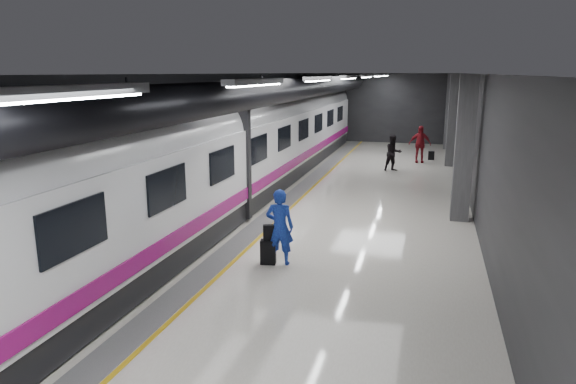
% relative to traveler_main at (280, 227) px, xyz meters
% --- Properties ---
extents(ground, '(40.00, 40.00, 0.00)m').
position_rel_traveler_main_xyz_m(ground, '(-0.18, 3.23, -0.93)').
color(ground, white).
rests_on(ground, ground).
extents(platform_hall, '(10.02, 40.02, 4.51)m').
position_rel_traveler_main_xyz_m(platform_hall, '(-0.46, 4.18, 2.61)').
color(platform_hall, black).
rests_on(platform_hall, ground).
extents(train, '(3.05, 38.00, 4.05)m').
position_rel_traveler_main_xyz_m(train, '(-3.43, 3.23, 1.14)').
color(train, black).
rests_on(train, ground).
extents(traveler_main, '(0.71, 0.49, 1.86)m').
position_rel_traveler_main_xyz_m(traveler_main, '(0.00, 0.00, 0.00)').
color(traveler_main, blue).
rests_on(traveler_main, ground).
extents(suitcase_main, '(0.40, 0.29, 0.60)m').
position_rel_traveler_main_xyz_m(suitcase_main, '(-0.27, -0.09, -0.63)').
color(suitcase_main, black).
rests_on(suitcase_main, ground).
extents(shoulder_bag, '(0.32, 0.25, 0.38)m').
position_rel_traveler_main_xyz_m(shoulder_bag, '(-0.25, -0.07, -0.14)').
color(shoulder_bag, black).
rests_on(shoulder_bag, suitcase_main).
extents(traveler_far_a, '(1.04, 0.97, 1.71)m').
position_rel_traveler_main_xyz_m(traveler_far_a, '(1.69, 13.02, -0.08)').
color(traveler_far_a, black).
rests_on(traveler_far_a, ground).
extents(traveler_far_b, '(1.17, 0.61, 1.90)m').
position_rel_traveler_main_xyz_m(traveler_far_b, '(2.82, 15.75, 0.02)').
color(traveler_far_b, maroon).
rests_on(traveler_far_b, ground).
extents(suitcase_far, '(0.32, 0.22, 0.46)m').
position_rel_traveler_main_xyz_m(suitcase_far, '(3.43, 16.78, -0.70)').
color(suitcase_far, black).
rests_on(suitcase_far, ground).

